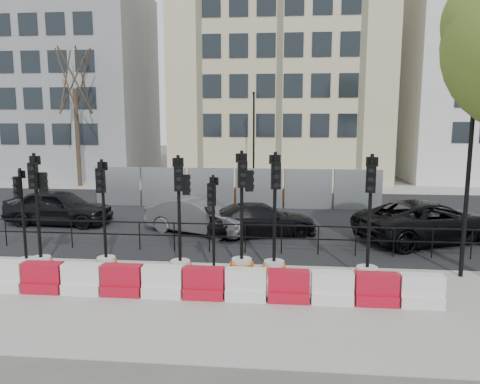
# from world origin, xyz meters

# --- Properties ---
(ground) EXTENTS (120.00, 120.00, 0.00)m
(ground) POSITION_xyz_m (0.00, 0.00, 0.00)
(ground) COLOR #51514C
(ground) RESTS_ON ground
(sidewalk_near) EXTENTS (40.00, 6.00, 0.02)m
(sidewalk_near) POSITION_xyz_m (0.00, -3.00, 0.01)
(sidewalk_near) COLOR gray
(sidewalk_near) RESTS_ON ground
(road) EXTENTS (40.00, 14.00, 0.03)m
(road) POSITION_xyz_m (0.00, 7.00, 0.01)
(road) COLOR black
(road) RESTS_ON ground
(sidewalk_far) EXTENTS (40.00, 4.00, 0.02)m
(sidewalk_far) POSITION_xyz_m (0.00, 16.00, 0.01)
(sidewalk_far) COLOR gray
(sidewalk_far) RESTS_ON ground
(building_grey) EXTENTS (11.00, 9.06, 14.00)m
(building_grey) POSITION_xyz_m (-14.00, 21.99, 7.00)
(building_grey) COLOR gray
(building_grey) RESTS_ON ground
(building_cream) EXTENTS (15.00, 10.06, 18.00)m
(building_cream) POSITION_xyz_m (2.00, 21.99, 9.00)
(building_cream) COLOR beige
(building_cream) RESTS_ON ground
(kerb_railing) EXTENTS (18.00, 0.04, 1.00)m
(kerb_railing) POSITION_xyz_m (0.00, 1.20, 0.69)
(kerb_railing) COLOR black
(kerb_railing) RESTS_ON ground
(heras_fencing) EXTENTS (14.33, 1.72, 2.00)m
(heras_fencing) POSITION_xyz_m (-0.01, 9.80, 0.68)
(heras_fencing) COLOR #919599
(heras_fencing) RESTS_ON ground
(lamp_post_far) EXTENTS (0.12, 0.56, 6.00)m
(lamp_post_far) POSITION_xyz_m (0.50, 14.98, 3.22)
(lamp_post_far) COLOR black
(lamp_post_far) RESTS_ON ground
(lamp_post_near) EXTENTS (0.12, 0.56, 6.00)m
(lamp_post_near) POSITION_xyz_m (7.50, -0.52, 3.22)
(lamp_post_near) COLOR black
(lamp_post_near) RESTS_ON ground
(tree_bare_far) EXTENTS (2.00, 2.00, 9.00)m
(tree_bare_far) POSITION_xyz_m (-11.00, 15.50, 6.65)
(tree_bare_far) COLOR #473828
(tree_bare_far) RESTS_ON ground
(barrier_row) EXTENTS (12.55, 0.50, 0.80)m
(barrier_row) POSITION_xyz_m (-0.00, -2.80, 0.37)
(barrier_row) COLOR #B10E22
(barrier_row) RESTS_ON ground
(traffic_signal_a) EXTENTS (0.60, 0.60, 3.05)m
(traffic_signal_a) POSITION_xyz_m (-5.09, -1.19, 0.63)
(traffic_signal_a) COLOR beige
(traffic_signal_a) RESTS_ON ground
(traffic_signal_b) EXTENTS (0.69, 0.69, 3.48)m
(traffic_signal_b) POSITION_xyz_m (-4.62, -1.19, 0.83)
(traffic_signal_b) COLOR beige
(traffic_signal_b) RESTS_ON ground
(traffic_signal_c) EXTENTS (0.65, 0.65, 3.30)m
(traffic_signal_c) POSITION_xyz_m (-2.75, -0.94, 0.68)
(traffic_signal_c) COLOR beige
(traffic_signal_c) RESTS_ON ground
(traffic_signal_d) EXTENTS (0.68, 0.68, 3.45)m
(traffic_signal_d) POSITION_xyz_m (-0.46, -1.11, 0.82)
(traffic_signal_d) COLOR beige
(traffic_signal_d) RESTS_ON ground
(traffic_signal_e) EXTENTS (0.58, 0.58, 2.93)m
(traffic_signal_e) POSITION_xyz_m (0.53, -1.26, 0.61)
(traffic_signal_e) COLOR beige
(traffic_signal_e) RESTS_ON ground
(traffic_signal_f) EXTENTS (0.70, 0.70, 3.57)m
(traffic_signal_f) POSITION_xyz_m (1.29, -0.79, 0.85)
(traffic_signal_f) COLOR beige
(traffic_signal_f) RESTS_ON ground
(traffic_signal_g) EXTENTS (0.70, 0.70, 3.54)m
(traffic_signal_g) POSITION_xyz_m (2.22, -0.91, 0.73)
(traffic_signal_g) COLOR beige
(traffic_signal_g) RESTS_ON ground
(traffic_signal_h) EXTENTS (0.70, 0.70, 3.53)m
(traffic_signal_h) POSITION_xyz_m (4.77, -1.19, 0.73)
(traffic_signal_h) COLOR beige
(traffic_signal_h) RESTS_ON ground
(car_a) EXTENTS (2.20, 4.60, 1.51)m
(car_a) POSITION_xyz_m (-6.97, 4.63, 0.75)
(car_a) COLOR black
(car_a) RESTS_ON ground
(car_b) EXTENTS (4.38, 5.25, 1.40)m
(car_b) POSITION_xyz_m (-0.84, 3.74, 0.70)
(car_b) COLOR #49494D
(car_b) RESTS_ON ground
(car_c) EXTENTS (4.04, 5.22, 1.24)m
(car_c) POSITION_xyz_m (1.59, 3.65, 0.62)
(car_c) COLOR black
(car_c) RESTS_ON ground
(car_d) EXTENTS (6.56, 7.31, 1.51)m
(car_d) POSITION_xyz_m (7.72, 3.38, 0.76)
(car_d) COLOR black
(car_d) RESTS_ON ground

